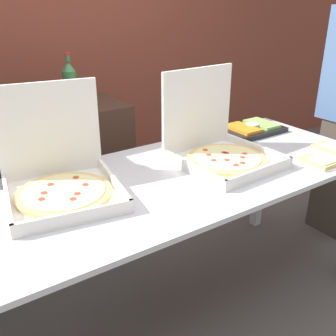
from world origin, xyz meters
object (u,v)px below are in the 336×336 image
(veggie_tray, at_px, (252,128))
(soda_can_colored, at_px, (78,88))
(pizza_box_near_left, at_px, (219,146))
(soda_can_silver, at_px, (50,94))
(paper_plate_front_center, at_px, (318,162))
(paper_plate_front_right, at_px, (330,149))
(pizza_box_near_right, at_px, (60,177))
(soda_bottle, at_px, (70,84))

(veggie_tray, relative_size, soda_can_colored, 3.05)
(pizza_box_near_left, relative_size, soda_can_silver, 4.02)
(paper_plate_front_center, height_order, soda_can_silver, soda_can_silver)
(paper_plate_front_right, bearing_deg, veggie_tray, 103.50)
(paper_plate_front_right, xyz_separation_m, soda_can_colored, (-0.91, 1.38, 0.20))
(paper_plate_front_center, xyz_separation_m, veggie_tray, (0.10, 0.57, 0.01))
(paper_plate_front_center, xyz_separation_m, soda_can_silver, (-0.91, 1.40, 0.20))
(pizza_box_near_right, height_order, paper_plate_front_right, pizza_box_near_right)
(paper_plate_front_right, height_order, veggie_tray, veggie_tray)
(pizza_box_near_left, distance_m, paper_plate_front_right, 0.66)
(paper_plate_front_right, relative_size, veggie_tray, 0.55)
(paper_plate_front_right, xyz_separation_m, soda_can_silver, (-1.13, 1.32, 0.20))
(soda_bottle, relative_size, soda_can_silver, 2.72)
(paper_plate_front_right, relative_size, soda_bottle, 0.61)
(paper_plate_front_right, bearing_deg, pizza_box_near_left, 158.05)
(paper_plate_front_center, height_order, soda_can_colored, soda_can_colored)
(veggie_tray, bearing_deg, paper_plate_front_right, -76.50)
(pizza_box_near_right, xyz_separation_m, veggie_tray, (1.31, 0.14, -0.06))
(soda_can_silver, distance_m, soda_can_colored, 0.22)
(veggie_tray, relative_size, soda_can_silver, 3.05)
(paper_plate_front_right, distance_m, soda_can_colored, 1.66)
(paper_plate_front_center, bearing_deg, pizza_box_near_left, 140.30)
(pizza_box_near_left, relative_size, paper_plate_front_center, 2.47)
(pizza_box_near_left, distance_m, soda_can_colored, 1.18)
(pizza_box_near_left, distance_m, paper_plate_front_center, 0.52)
(pizza_box_near_right, relative_size, paper_plate_front_right, 2.67)
(paper_plate_front_right, height_order, paper_plate_front_center, same)
(pizza_box_near_right, bearing_deg, paper_plate_front_center, -9.82)
(paper_plate_front_center, relative_size, soda_can_silver, 1.63)
(pizza_box_near_right, height_order, veggie_tray, pizza_box_near_right)
(soda_bottle, distance_m, soda_can_colored, 0.29)
(veggie_tray, height_order, soda_can_colored, soda_can_colored)
(paper_plate_front_center, relative_size, soda_bottle, 0.60)
(soda_can_colored, bearing_deg, soda_bottle, -120.43)
(soda_bottle, relative_size, soda_can_colored, 2.72)
(pizza_box_near_right, height_order, pizza_box_near_left, same)
(pizza_box_near_right, height_order, soda_can_silver, pizza_box_near_right)
(paper_plate_front_right, distance_m, soda_bottle, 1.57)
(paper_plate_front_center, relative_size, soda_can_colored, 1.63)
(pizza_box_near_right, xyz_separation_m, soda_can_colored, (0.52, 1.03, 0.13))
(pizza_box_near_left, distance_m, soda_can_silver, 1.20)
(paper_plate_front_right, bearing_deg, paper_plate_front_center, -159.57)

